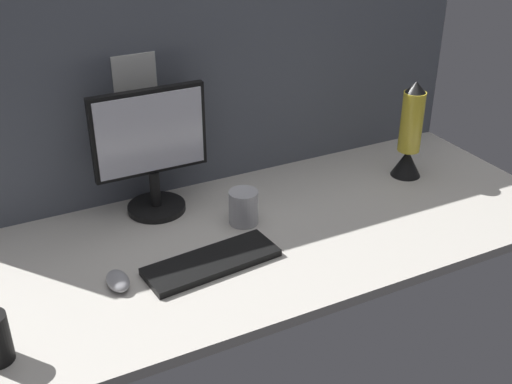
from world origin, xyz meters
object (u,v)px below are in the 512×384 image
monitor (151,148)px  lava_lamp (410,137)px  keyboard (212,262)px  mug_steel (244,207)px  mouse (118,281)px

monitor → lava_lamp: 86.60cm
lava_lamp → monitor: bearing=169.1°
keyboard → mug_steel: (17.53, 16.36, 4.23)cm
keyboard → mouse: mouse is taller
mouse → lava_lamp: (106.65, 17.51, 12.43)cm
monitor → mug_steel: size_ratio=3.74×
monitor → lava_lamp: bearing=-10.9°
keyboard → lava_lamp: (81.36, 19.73, 13.13)cm
keyboard → mouse: size_ratio=3.85×
mouse → mug_steel: size_ratio=0.92×
monitor → keyboard: monitor is taller
monitor → mouse: 44.66cm
mouse → mug_steel: mug_steel is taller
mug_steel → lava_lamp: size_ratio=0.31×
keyboard → mug_steel: size_ratio=3.54×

